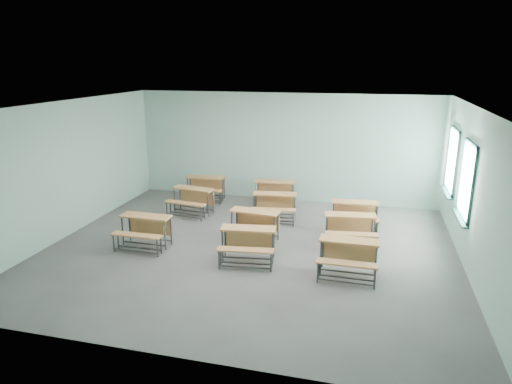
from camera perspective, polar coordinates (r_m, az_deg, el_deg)
room at (r=9.81m, az=-0.32°, el=1.44°), size 9.04×8.04×3.24m
desk_unit_r0c0 at (r=10.60m, az=-13.79°, el=-4.24°), size 1.16×0.78×0.72m
desk_unit_r0c1 at (r=9.56m, az=-1.05°, el=-6.02°), size 1.24×0.92×0.72m
desk_unit_r0c2 at (r=9.13m, az=11.47°, el=-7.46°), size 1.16×0.79×0.72m
desk_unit_r1c1 at (r=10.62m, az=-0.34°, el=-3.72°), size 1.23×0.89×0.72m
desk_unit_r1c2 at (r=10.58m, az=11.72°, el=-4.14°), size 1.24×0.92×0.72m
desk_unit_r2c0 at (r=12.62m, az=-8.06°, el=-0.63°), size 1.25×0.92×0.72m
desk_unit_r2c1 at (r=12.00m, az=2.33°, el=-1.37°), size 1.24×0.91×0.72m
desk_unit_r2c2 at (r=11.55m, az=12.26°, el=-2.44°), size 1.20×0.84×0.72m
desk_unit_r3c0 at (r=13.81m, az=-6.36°, el=0.88°), size 1.24×0.92×0.72m
desk_unit_r3c1 at (r=13.22m, az=2.30°, el=0.29°), size 1.22×0.87×0.72m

